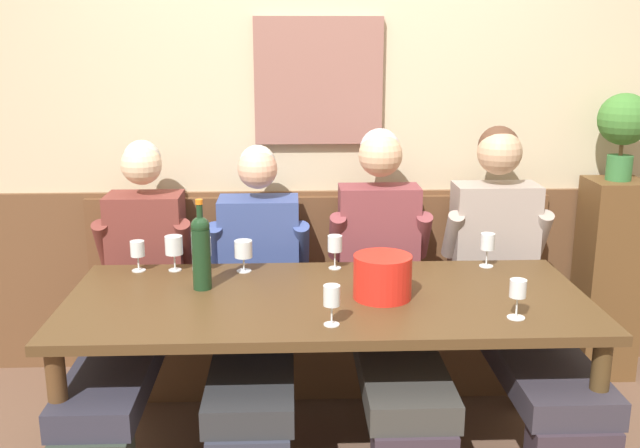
{
  "coord_description": "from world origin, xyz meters",
  "views": [
    {
      "loc": [
        -0.14,
        -2.66,
        1.74
      ],
      "look_at": [
        -0.02,
        0.44,
        0.94
      ],
      "focal_mm": 40.76,
      "sensor_mm": 36.0,
      "label": 1
    }
  ],
  "objects_px": {
    "dining_table": "(327,313)",
    "wine_glass_near_bucket": "(335,245)",
    "wine_glass_mid_left": "(487,244)",
    "potted_plant": "(624,124)",
    "wine_glass_mid_right": "(331,297)",
    "wine_glass_by_bottle": "(138,250)",
    "wall_bench": "(320,329)",
    "person_center_right_seat": "(133,295)",
    "person_right_seat": "(256,299)",
    "ice_bucket": "(382,277)",
    "wine_bottle_clear_water": "(201,250)",
    "wine_glass_left_end": "(203,249)",
    "person_left_seat": "(514,284)",
    "person_center_left_seat": "(388,288)",
    "wine_glass_center_rear": "(174,246)",
    "wine_glass_right_end": "(518,291)",
    "wine_glass_center_front": "(243,251)"
  },
  "relations": [
    {
      "from": "person_center_right_seat",
      "to": "wine_glass_left_end",
      "type": "distance_m",
      "value": 0.38
    },
    {
      "from": "wine_bottle_clear_water",
      "to": "wine_glass_mid_left",
      "type": "relative_size",
      "value": 2.45
    },
    {
      "from": "person_center_left_seat",
      "to": "wine_glass_center_rear",
      "type": "bearing_deg",
      "value": 178.62
    },
    {
      "from": "wall_bench",
      "to": "dining_table",
      "type": "distance_m",
      "value": 0.81
    },
    {
      "from": "wine_glass_near_bucket",
      "to": "wine_glass_left_end",
      "type": "height_order",
      "value": "wine_glass_near_bucket"
    },
    {
      "from": "dining_table",
      "to": "wine_bottle_clear_water",
      "type": "distance_m",
      "value": 0.58
    },
    {
      "from": "person_left_seat",
      "to": "wall_bench",
      "type": "bearing_deg",
      "value": 156.75
    },
    {
      "from": "person_right_seat",
      "to": "ice_bucket",
      "type": "distance_m",
      "value": 0.67
    },
    {
      "from": "wall_bench",
      "to": "wine_glass_mid_left",
      "type": "distance_m",
      "value": 1.0
    },
    {
      "from": "person_center_right_seat",
      "to": "potted_plant",
      "type": "bearing_deg",
      "value": 9.98
    },
    {
      "from": "person_right_seat",
      "to": "ice_bucket",
      "type": "bearing_deg",
      "value": -34.13
    },
    {
      "from": "wine_glass_center_front",
      "to": "wine_glass_center_rear",
      "type": "bearing_deg",
      "value": 174.98
    },
    {
      "from": "person_center_left_seat",
      "to": "ice_bucket",
      "type": "xyz_separation_m",
      "value": [
        -0.07,
        -0.36,
        0.18
      ]
    },
    {
      "from": "person_center_left_seat",
      "to": "wine_glass_right_end",
      "type": "height_order",
      "value": "person_center_left_seat"
    },
    {
      "from": "wine_glass_center_rear",
      "to": "wine_glass_mid_left",
      "type": "relative_size",
      "value": 1.02
    },
    {
      "from": "wine_glass_mid_right",
      "to": "wine_glass_mid_left",
      "type": "xyz_separation_m",
      "value": [
        0.75,
        0.66,
        0.0
      ]
    },
    {
      "from": "potted_plant",
      "to": "wine_glass_mid_left",
      "type": "bearing_deg",
      "value": -152.23
    },
    {
      "from": "person_center_right_seat",
      "to": "wine_glass_near_bucket",
      "type": "xyz_separation_m",
      "value": [
        0.91,
        0.02,
        0.22
      ]
    },
    {
      "from": "wine_bottle_clear_water",
      "to": "wine_glass_center_front",
      "type": "relative_size",
      "value": 2.67
    },
    {
      "from": "wine_glass_mid_left",
      "to": "potted_plant",
      "type": "bearing_deg",
      "value": 27.77
    },
    {
      "from": "wall_bench",
      "to": "person_center_right_seat",
      "type": "xyz_separation_m",
      "value": [
        -0.86,
        -0.38,
        0.34
      ]
    },
    {
      "from": "wine_bottle_clear_water",
      "to": "wine_glass_left_end",
      "type": "relative_size",
      "value": 2.51
    },
    {
      "from": "person_center_left_seat",
      "to": "wine_glass_center_rear",
      "type": "height_order",
      "value": "person_center_left_seat"
    },
    {
      "from": "person_left_seat",
      "to": "wine_glass_mid_right",
      "type": "bearing_deg",
      "value": -143.37
    },
    {
      "from": "person_right_seat",
      "to": "wine_glass_by_bottle",
      "type": "height_order",
      "value": "person_right_seat"
    },
    {
      "from": "person_left_seat",
      "to": "ice_bucket",
      "type": "height_order",
      "value": "person_left_seat"
    },
    {
      "from": "dining_table",
      "to": "wine_glass_by_bottle",
      "type": "bearing_deg",
      "value": 156.48
    },
    {
      "from": "person_right_seat",
      "to": "wine_glass_by_bottle",
      "type": "bearing_deg",
      "value": 176.55
    },
    {
      "from": "potted_plant",
      "to": "person_left_seat",
      "type": "bearing_deg",
      "value": -146.86
    },
    {
      "from": "wine_glass_near_bucket",
      "to": "wine_glass_center_rear",
      "type": "bearing_deg",
      "value": 180.0
    },
    {
      "from": "person_left_seat",
      "to": "wine_glass_left_end",
      "type": "relative_size",
      "value": 8.88
    },
    {
      "from": "wall_bench",
      "to": "person_center_right_seat",
      "type": "height_order",
      "value": "person_center_right_seat"
    },
    {
      "from": "wall_bench",
      "to": "person_left_seat",
      "type": "height_order",
      "value": "person_left_seat"
    },
    {
      "from": "ice_bucket",
      "to": "wine_glass_mid_left",
      "type": "relative_size",
      "value": 1.51
    },
    {
      "from": "ice_bucket",
      "to": "wine_bottle_clear_water",
      "type": "xyz_separation_m",
      "value": [
        -0.73,
        0.14,
        0.08
      ]
    },
    {
      "from": "dining_table",
      "to": "wine_glass_by_bottle",
      "type": "xyz_separation_m",
      "value": [
        -0.83,
        0.36,
        0.17
      ]
    },
    {
      "from": "wine_glass_center_front",
      "to": "wine_glass_mid_left",
      "type": "relative_size",
      "value": 0.92
    },
    {
      "from": "person_right_seat",
      "to": "wine_bottle_clear_water",
      "type": "xyz_separation_m",
      "value": [
        -0.21,
        -0.22,
        0.29
      ]
    },
    {
      "from": "dining_table",
      "to": "wine_glass_near_bucket",
      "type": "distance_m",
      "value": 0.41
    },
    {
      "from": "wall_bench",
      "to": "wine_glass_mid_left",
      "type": "xyz_separation_m",
      "value": [
        0.74,
        -0.36,
        0.55
      ]
    },
    {
      "from": "potted_plant",
      "to": "wine_glass_by_bottle",
      "type": "bearing_deg",
      "value": -170.29
    },
    {
      "from": "person_center_left_seat",
      "to": "wine_bottle_clear_water",
      "type": "distance_m",
      "value": 0.87
    },
    {
      "from": "potted_plant",
      "to": "person_center_left_seat",
      "type": "bearing_deg",
      "value": -160.79
    },
    {
      "from": "wall_bench",
      "to": "wine_bottle_clear_water",
      "type": "xyz_separation_m",
      "value": [
        -0.51,
        -0.61,
        0.61
      ]
    },
    {
      "from": "wine_bottle_clear_water",
      "to": "wine_glass_left_end",
      "type": "bearing_deg",
      "value": 95.0
    },
    {
      "from": "wine_glass_near_bucket",
      "to": "wine_glass_center_front",
      "type": "bearing_deg",
      "value": -176.19
    },
    {
      "from": "wine_bottle_clear_water",
      "to": "wine_glass_mid_right",
      "type": "distance_m",
      "value": 0.66
    },
    {
      "from": "wine_glass_center_rear",
      "to": "wine_glass_left_end",
      "type": "distance_m",
      "value": 0.13
    },
    {
      "from": "wine_glass_mid_left",
      "to": "potted_plant",
      "type": "relative_size",
      "value": 0.36
    },
    {
      "from": "wine_glass_by_bottle",
      "to": "wine_glass_center_rear",
      "type": "distance_m",
      "value": 0.16
    }
  ]
}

